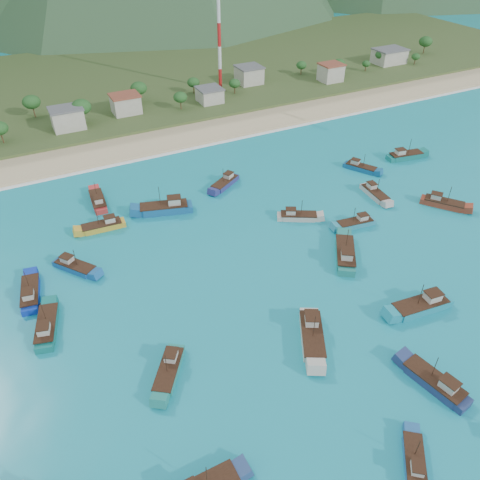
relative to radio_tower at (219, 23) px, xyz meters
name	(u,v)px	position (x,y,z in m)	size (l,w,h in m)	color
ground	(305,296)	(-32.49, -108.00, -25.22)	(600.00, 600.00, 0.00)	#0C7A8B
beach	(165,139)	(-32.49, -29.00, -25.22)	(400.00, 18.00, 1.20)	beige
land	(115,82)	(-32.49, 32.00, -25.22)	(400.00, 110.00, 2.40)	#385123
surf_line	(176,151)	(-32.49, -38.50, -25.22)	(400.00, 2.50, 0.08)	white
village	(181,94)	(-18.03, -5.43, -20.64)	(217.11, 22.55, 7.11)	beige
vegetation	(113,103)	(-41.70, -4.65, -20.08)	(276.58, 25.37, 9.07)	#235623
radio_tower	(219,23)	(0.00, 0.00, 0.00)	(1.20, 1.20, 47.24)	red
boat_0	(435,383)	(-25.67, -134.07, -24.46)	(5.17, 11.18, 6.37)	navy
boat_1	(98,201)	(-59.86, -57.25, -24.52)	(3.70, 10.39, 6.03)	#B12D2C
boat_5	(31,294)	(-79.02, -84.56, -24.51)	(4.53, 10.63, 6.08)	#0E2FA8
boat_6	(312,336)	(-37.37, -117.53, -24.34)	(8.72, 12.07, 7.00)	beige
boat_7	(103,227)	(-61.43, -68.50, -24.56)	(9.99, 3.49, 5.81)	gold
boat_9	(375,194)	(3.39, -85.12, -24.59)	(3.77, 9.79, 5.65)	#B7ACA5
boat_10	(298,217)	(-19.57, -85.12, -24.61)	(9.56, 6.93, 5.54)	#BBB4A8
boat_11	(75,267)	(-69.92, -80.27, -24.58)	(8.04, 9.43, 5.70)	#195A9D
boat_13	(443,204)	(15.16, -96.38, -24.51)	(8.62, 10.06, 6.09)	maroon
boat_14	(47,327)	(-77.54, -94.79, -24.48)	(5.59, 10.96, 6.22)	#0E6761
boat_18	(360,168)	(9.00, -72.39, -24.62)	(6.93, 9.38, 5.46)	#135A8D
boat_19	(345,255)	(-18.60, -101.99, -24.32)	(9.74, 11.96, 7.12)	#1D776E
boat_22	(165,208)	(-46.33, -68.15, -24.26)	(13.17, 7.11, 7.47)	#14568C
boat_23	(225,183)	(-28.15, -63.26, -24.56)	(9.84, 7.59, 5.78)	navy
boat_25	(421,306)	(-15.51, -120.58, -24.35)	(12.02, 4.66, 6.93)	teal
boat_26	(405,156)	(24.89, -72.69, -24.47)	(11.08, 4.96, 6.32)	#116D69
boat_28	(169,371)	(-61.67, -113.24, -24.55)	(8.03, 9.81, 5.85)	#1E7F76
boat_29	(414,462)	(-37.38, -142.04, -24.71)	(7.13, 8.14, 4.96)	#205792
boat_30	(355,224)	(-9.23, -93.47, -24.62)	(9.52, 3.91, 5.46)	teal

